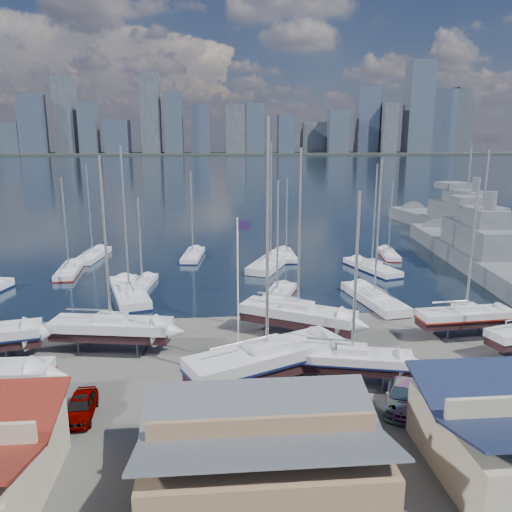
{
  "coord_description": "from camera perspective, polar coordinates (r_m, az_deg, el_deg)",
  "views": [
    {
      "loc": [
        -2.29,
        -48.6,
        17.82
      ],
      "look_at": [
        2.6,
        8.0,
        4.49
      ],
      "focal_mm": 35.0,
      "sensor_mm": 36.0,
      "label": 1
    }
  ],
  "objects": [
    {
      "name": "sailboat_cradle_3",
      "position": [
        36.95,
        1.26,
        -11.73
      ],
      "size": [
        12.41,
        8.26,
        19.32
      ],
      "rotation": [
        0.0,
        0.0,
        0.44
      ],
      "color": "#2D2D33",
      "rests_on": "ground"
    },
    {
      "name": "far_shore",
      "position": [
        608.83,
        -4.82,
        11.58
      ],
      "size": [
        1400.0,
        80.0,
        2.2
      ],
      "primitive_type": "cube",
      "color": "#2D332D",
      "rests_on": "ground"
    },
    {
      "name": "car_d",
      "position": [
        36.66,
        16.48,
        -15.03
      ],
      "size": [
        4.34,
        5.99,
        1.61
      ],
      "primitive_type": "imported",
      "rotation": [
        0.0,
        0.0,
        -0.42
      ],
      "color": "gray",
      "rests_on": "ground"
    },
    {
      "name": "ground",
      "position": [
        42.57,
        -1.43,
        -11.55
      ],
      "size": [
        1400.0,
        1400.0,
        0.0
      ],
      "primitive_type": "plane",
      "color": "#605E59",
      "rests_on": "ground"
    },
    {
      "name": "flagpole",
      "position": [
        39.1,
        -1.96,
        -2.99
      ],
      "size": [
        1.06,
        0.12,
        12.02
      ],
      "color": "white",
      "rests_on": "ground"
    },
    {
      "name": "car_c",
      "position": [
        35.18,
        9.49,
        -16.08
      ],
      "size": [
        4.26,
        5.69,
        1.44
      ],
      "primitive_type": "imported",
      "rotation": [
        0.0,
        0.0,
        0.42
      ],
      "color": "gray",
      "rests_on": "ground"
    },
    {
      "name": "sailboat_moored_9",
      "position": [
        57.34,
        13.33,
        -4.93
      ],
      "size": [
        4.89,
        11.35,
        16.59
      ],
      "rotation": [
        0.0,
        0.0,
        1.74
      ],
      "color": "black",
      "rests_on": "water"
    },
    {
      "name": "sailboat_moored_10",
      "position": [
        70.99,
        13.08,
        -1.43
      ],
      "size": [
        5.9,
        10.66,
        15.35
      ],
      "rotation": [
        0.0,
        0.0,
        1.88
      ],
      "color": "black",
      "rests_on": "water"
    },
    {
      "name": "sailboat_moored_2",
      "position": [
        80.2,
        -18.13,
        -0.07
      ],
      "size": [
        3.87,
        10.05,
        14.8
      ],
      "rotation": [
        0.0,
        0.0,
        1.45
      ],
      "color": "black",
      "rests_on": "water"
    },
    {
      "name": "sailboat_moored_3",
      "position": [
        59.61,
        -14.27,
        -4.3
      ],
      "size": [
        6.6,
        12.51,
        18.02
      ],
      "rotation": [
        0.0,
        0.0,
        1.85
      ],
      "color": "black",
      "rests_on": "water"
    },
    {
      "name": "car_b",
      "position": [
        31.6,
        -2.84,
        -19.37
      ],
      "size": [
        5.21,
        3.39,
        1.62
      ],
      "primitive_type": "imported",
      "rotation": [
        0.0,
        0.0,
        1.94
      ],
      "color": "gray",
      "rests_on": "ground"
    },
    {
      "name": "sailboat_cradle_5",
      "position": [
        38.11,
        10.9,
        -11.6
      ],
      "size": [
        9.16,
        4.42,
        14.4
      ],
      "rotation": [
        0.0,
        0.0,
        -0.23
      ],
      "color": "#2D2D33",
      "rests_on": "ground"
    },
    {
      "name": "sailboat_cradle_4",
      "position": [
        46.06,
        4.8,
        -6.75
      ],
      "size": [
        10.6,
        7.87,
        17.14
      ],
      "rotation": [
        0.0,
        0.0,
        -0.53
      ],
      "color": "#2D2D33",
      "rests_on": "ground"
    },
    {
      "name": "sailboat_moored_5",
      "position": [
        77.07,
        -7.21,
        -0.04
      ],
      "size": [
        3.58,
        9.49,
        13.85
      ],
      "rotation": [
        0.0,
        0.0,
        1.46
      ],
      "color": "black",
      "rests_on": "water"
    },
    {
      "name": "sailboat_moored_7",
      "position": [
        71.47,
        1.67,
        -0.97
      ],
      "size": [
        8.07,
        12.37,
        18.2
      ],
      "rotation": [
        0.0,
        0.0,
        1.14
      ],
      "color": "black",
      "rests_on": "water"
    },
    {
      "name": "naval_ship_west",
      "position": [
        102.24,
        22.66,
        3.09
      ],
      "size": [
        13.14,
        47.55,
        18.23
      ],
      "rotation": [
        0.0,
        0.0,
        1.69
      ],
      "color": "slate",
      "rests_on": "water"
    },
    {
      "name": "sailboat_moored_4",
      "position": [
        63.26,
        -12.84,
        -3.19
      ],
      "size": [
        3.1,
        7.91,
        11.63
      ],
      "rotation": [
        0.0,
        0.0,
        1.45
      ],
      "color": "black",
      "rests_on": "water"
    },
    {
      "name": "sailboat_moored_1",
      "position": [
        72.23,
        -20.55,
        -1.69
      ],
      "size": [
        3.29,
        9.29,
        13.62
      ],
      "rotation": [
        0.0,
        0.0,
        1.65
      ],
      "color": "black",
      "rests_on": "water"
    },
    {
      "name": "sailboat_moored_11",
      "position": [
        80.27,
        14.89,
        0.15
      ],
      "size": [
        3.38,
        8.43,
        12.25
      ],
      "rotation": [
        0.0,
        0.0,
        1.44
      ],
      "color": "black",
      "rests_on": "water"
    },
    {
      "name": "sailboat_moored_8",
      "position": [
        76.72,
        3.47,
        -0.02
      ],
      "size": [
        2.46,
        8.6,
        12.84
      ],
      "rotation": [
        0.0,
        0.0,
        1.56
      ],
      "color": "black",
      "rests_on": "water"
    },
    {
      "name": "car_a",
      "position": [
        36.01,
        -19.39,
        -15.9
      ],
      "size": [
        2.0,
        4.51,
        1.51
      ],
      "primitive_type": "imported",
      "rotation": [
        0.0,
        0.0,
        0.05
      ],
      "color": "gray",
      "rests_on": "ground"
    },
    {
      "name": "sailboat_cradle_6",
      "position": [
        49.85,
        22.81,
        -6.39
      ],
      "size": [
        9.05,
        3.15,
        14.48
      ],
      "rotation": [
        0.0,
        0.0,
        0.08
      ],
      "color": "#2D2D33",
      "rests_on": "ground"
    },
    {
      "name": "naval_ship_east",
      "position": [
        78.33,
        24.05,
        0.13
      ],
      "size": [
        12.17,
        45.39,
        18.04
      ],
      "rotation": [
        0.0,
        0.0,
        1.46
      ],
      "color": "slate",
      "rests_on": "water"
    },
    {
      "name": "skyline",
      "position": [
        602.76,
        -5.66,
        15.16
      ],
      "size": [
        639.14,
        43.8,
        107.69
      ],
      "color": "#475166",
      "rests_on": "far_shore"
    },
    {
      "name": "sailboat_cradle_2",
      "position": [
        44.7,
        -16.2,
        -7.93
      ],
      "size": [
        10.52,
        4.55,
        16.58
      ],
      "rotation": [
        0.0,
        0.0,
        -0.17
      ],
      "color": "#2D2D33",
      "rests_on": "ground"
    },
    {
      "name": "water",
      "position": [
        349.07,
        -4.63,
        10.21
      ],
      "size": [
        1400.0,
        600.0,
        0.4
      ],
      "primitive_type": "cube",
      "color": "#182A38",
      "rests_on": "ground"
    },
    {
      "name": "shed_grey",
      "position": [
        27.59,
        0.74,
        -21.4
      ],
      "size": [
        12.6,
        8.4,
        4.17
      ],
      "color": "#8C6B4C",
      "rests_on": "ground"
    },
    {
      "name": "sailboat_moored_6",
      "position": [
        56.77,
        2.42,
        -4.78
      ],
      "size": [
        5.87,
        9.73,
        14.08
      ],
      "rotation": [
        0.0,
        0.0,
        1.2
      ],
      "color": "black",
      "rests_on": "water"
    }
  ]
}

